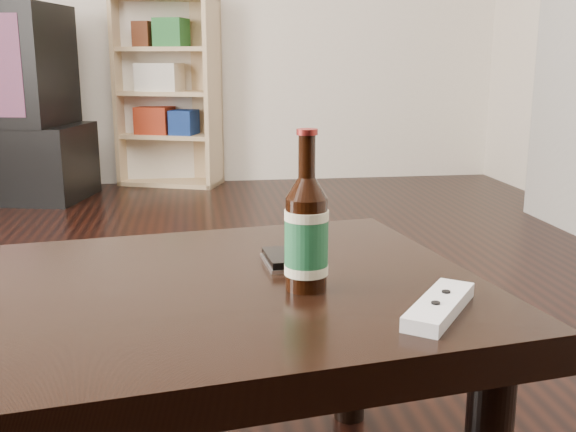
{
  "coord_description": "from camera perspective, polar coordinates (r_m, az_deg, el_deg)",
  "views": [
    {
      "loc": [
        0.39,
        -1.61,
        0.83
      ],
      "look_at": [
        0.54,
        -0.58,
        0.58
      ],
      "focal_mm": 42.0,
      "sensor_mm": 36.0,
      "label": 1
    }
  ],
  "objects": [
    {
      "name": "floor",
      "position": [
        1.86,
        -20.03,
        -14.32
      ],
      "size": [
        5.0,
        6.0,
        0.01
      ],
      "primitive_type": "cube",
      "color": "black",
      "rests_on": "ground"
    },
    {
      "name": "bookshelf",
      "position": [
        4.58,
        -10.11,
        10.53
      ],
      "size": [
        0.72,
        0.51,
        1.21
      ],
      "rotation": [
        0.0,
        0.0,
        -0.36
      ],
      "color": "tan",
      "rests_on": "floor"
    },
    {
      "name": "coffee_table",
      "position": [
        1.15,
        -14.53,
        -9.19
      ],
      "size": [
        1.32,
        0.89,
        0.46
      ],
      "rotation": [
        0.0,
        0.0,
        0.15
      ],
      "color": "black",
      "rests_on": "floor"
    },
    {
      "name": "beer_bottle",
      "position": [
        1.09,
        1.57,
        -1.57
      ],
      "size": [
        0.08,
        0.08,
        0.26
      ],
      "rotation": [
        0.0,
        0.0,
        0.15
      ],
      "color": "black",
      "rests_on": "coffee_table"
    },
    {
      "name": "phone",
      "position": [
        1.24,
        -0.54,
        -3.7
      ],
      "size": [
        0.07,
        0.12,
        0.02
      ],
      "rotation": [
        0.0,
        0.0,
        0.07
      ],
      "color": "#AAAAAC",
      "rests_on": "coffee_table"
    },
    {
      "name": "remote",
      "position": [
        1.03,
        12.71,
        -7.45
      ],
      "size": [
        0.16,
        0.19,
        0.02
      ],
      "rotation": [
        0.0,
        0.0,
        -0.64
      ],
      "color": "white",
      "rests_on": "coffee_table"
    }
  ]
}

